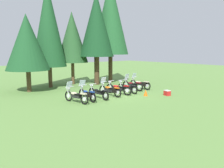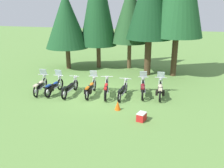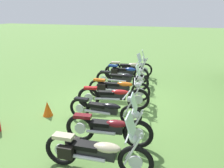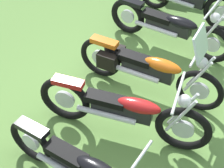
{
  "view_description": "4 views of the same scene",
  "coord_description": "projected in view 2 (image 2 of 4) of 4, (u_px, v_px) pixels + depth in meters",
  "views": [
    {
      "loc": [
        -11.55,
        -13.92,
        3.53
      ],
      "look_at": [
        -0.32,
        -0.28,
        0.92
      ],
      "focal_mm": 38.0,
      "sensor_mm": 36.0,
      "label": 1
    },
    {
      "loc": [
        4.49,
        -13.48,
        5.35
      ],
      "look_at": [
        0.91,
        -0.14,
        0.82
      ],
      "focal_mm": 39.5,
      "sensor_mm": 36.0,
      "label": 2
    },
    {
      "loc": [
        7.5,
        2.28,
        3.27
      ],
      "look_at": [
        -0.52,
        -0.44,
        0.54
      ],
      "focal_mm": 37.31,
      "sensor_mm": 36.0,
      "label": 3
    },
    {
      "loc": [
        3.46,
        1.63,
        4.09
      ],
      "look_at": [
        0.53,
        -0.19,
        0.87
      ],
      "focal_mm": 58.64,
      "sensor_mm": 36.0,
      "label": 4
    }
  ],
  "objects": [
    {
      "name": "motorcycle_1",
      "position": [
        54.0,
        86.0,
        15.2
      ],
      "size": [
        0.69,
        2.21,
        1.38
      ],
      "rotation": [
        0.0,
        0.0,
        1.53
      ],
      "color": "black",
      "rests_on": "ground_plane"
    },
    {
      "name": "motorcycle_5",
      "position": [
        123.0,
        90.0,
        14.66
      ],
      "size": [
        0.77,
        2.31,
        0.98
      ],
      "rotation": [
        0.0,
        0.0,
        1.56
      ],
      "color": "black",
      "rests_on": "ground_plane"
    },
    {
      "name": "motorcycle_2",
      "position": [
        70.0,
        88.0,
        15.08
      ],
      "size": [
        0.64,
        2.36,
        1.0
      ],
      "rotation": [
        0.0,
        0.0,
        1.57
      ],
      "color": "black",
      "rests_on": "ground_plane"
    },
    {
      "name": "traffic_cone",
      "position": [
        118.0,
        106.0,
        12.94
      ],
      "size": [
        0.32,
        0.32,
        0.48
      ],
      "primitive_type": "cone",
      "color": "#EA590F",
      "rests_on": "ground_plane"
    },
    {
      "name": "motorcycle_0",
      "position": [
        41.0,
        85.0,
        15.41
      ],
      "size": [
        0.74,
        2.27,
        1.37
      ],
      "rotation": [
        0.0,
        0.0,
        1.75
      ],
      "color": "black",
      "rests_on": "ground_plane"
    },
    {
      "name": "motorcycle_3",
      "position": [
        91.0,
        88.0,
        14.94
      ],
      "size": [
        0.62,
        2.39,
        1.37
      ],
      "rotation": [
        0.0,
        0.0,
        1.65
      ],
      "color": "black",
      "rests_on": "ground_plane"
    },
    {
      "name": "ground_plane",
      "position": [
        98.0,
        95.0,
        15.14
      ],
      "size": [
        80.0,
        80.0,
        0.0
      ],
      "primitive_type": "plane",
      "color": "#608C42"
    },
    {
      "name": "motorcycle_4",
      "position": [
        106.0,
        89.0,
        14.85
      ],
      "size": [
        0.86,
        2.42,
        1.03
      ],
      "rotation": [
        0.0,
        0.0,
        1.8
      ],
      "color": "black",
      "rests_on": "ground_plane"
    },
    {
      "name": "pine_tree_0",
      "position": [
        66.0,
        20.0,
        20.07
      ],
      "size": [
        3.56,
        3.56,
        6.36
      ],
      "color": "#4C3823",
      "rests_on": "ground_plane"
    },
    {
      "name": "pine_tree_2",
      "position": [
        130.0,
        12.0,
        19.96
      ],
      "size": [
        3.09,
        3.09,
        7.17
      ],
      "color": "brown",
      "rests_on": "ground_plane"
    },
    {
      "name": "motorcycle_6",
      "position": [
        143.0,
        88.0,
        14.86
      ],
      "size": [
        0.64,
        2.22,
        1.39
      ],
      "rotation": [
        0.0,
        0.0,
        1.7
      ],
      "color": "black",
      "rests_on": "ground_plane"
    },
    {
      "name": "picnic_cooler",
      "position": [
        141.0,
        117.0,
        11.74
      ],
      "size": [
        0.47,
        0.56,
        0.41
      ],
      "color": "red",
      "rests_on": "ground_plane"
    },
    {
      "name": "motorcycle_7",
      "position": [
        160.0,
        89.0,
        14.65
      ],
      "size": [
        0.76,
        2.36,
        1.38
      ],
      "rotation": [
        0.0,
        0.0,
        1.64
      ],
      "color": "black",
      "rests_on": "ground_plane"
    }
  ]
}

